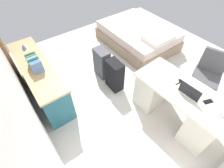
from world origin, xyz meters
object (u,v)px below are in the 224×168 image
object	(u,v)px
bed	(138,36)
cell_phone_by_mouse	(178,82)
computer_mouse	(176,82)
suitcase_spare_grey	(102,63)
figurine_small	(23,47)
credenza	(41,80)
suitcase_black	(114,75)
laptop	(191,92)
cell_phone_near_laptop	(208,102)
office_chair	(205,78)
desk	(177,104)

from	to	relation	value
bed	cell_phone_by_mouse	world-z (taller)	cell_phone_by_mouse
computer_mouse	suitcase_spare_grey	bearing A→B (deg)	11.29
bed	figurine_small	xyz separation A→B (m)	(0.34, 2.63, 0.57)
credenza	suitcase_black	bearing A→B (deg)	-119.40
suitcase_spare_grey	laptop	distance (m)	1.86
cell_phone_near_laptop	computer_mouse	bearing A→B (deg)	26.65
laptop	cell_phone_near_laptop	bearing A→B (deg)	-159.56
office_chair	computer_mouse	bearing A→B (deg)	83.52
credenza	figurine_small	bearing A→B (deg)	0.16
computer_mouse	suitcase_black	bearing A→B (deg)	17.81
credenza	bed	bearing A→B (deg)	-85.80
office_chair	laptop	bearing A→B (deg)	100.56
credenza	suitcase_spare_grey	xyz separation A→B (m)	(-0.22, -1.22, -0.06)
suitcase_spare_grey	computer_mouse	world-z (taller)	computer_mouse
desk	figurine_small	distance (m)	2.91
cell_phone_by_mouse	bed	bearing A→B (deg)	-19.67
cell_phone_near_laptop	laptop	bearing A→B (deg)	40.15
desk	suitcase_spare_grey	distance (m)	1.69
suitcase_spare_grey	computer_mouse	xyz separation A→B (m)	(-1.49, -0.38, 0.45)
laptop	cell_phone_near_laptop	world-z (taller)	laptop
laptop	desk	bearing A→B (deg)	-4.12
cell_phone_near_laptop	figurine_small	size ratio (longest dim) A/B	1.24
office_chair	desk	bearing A→B (deg)	93.68
cell_phone_by_mouse	figurine_small	world-z (taller)	figurine_small
credenza	suitcase_black	xyz separation A→B (m)	(-0.68, -1.20, -0.06)
suitcase_black	suitcase_spare_grey	bearing A→B (deg)	-0.37
office_chair	cell_phone_by_mouse	distance (m)	0.89
desk	computer_mouse	xyz separation A→B (m)	(0.15, -0.02, 0.37)
suitcase_black	cell_phone_by_mouse	world-z (taller)	cell_phone_by_mouse
desk	laptop	world-z (taller)	laptop
computer_mouse	figurine_small	xyz separation A→B (m)	(2.25, 1.60, 0.04)
desk	figurine_small	size ratio (longest dim) A/B	13.40
desk	credenza	distance (m)	2.45
suitcase_black	suitcase_spare_grey	size ratio (longest dim) A/B	1.01
laptop	computer_mouse	bearing A→B (deg)	-5.92
bed	laptop	bearing A→B (deg)	154.09
credenza	laptop	size ratio (longest dim) A/B	5.60
suitcase_black	figurine_small	bearing A→B (deg)	45.92
computer_mouse	desk	bearing A→B (deg)	169.72
suitcase_spare_grey	cell_phone_by_mouse	distance (m)	1.62
suitcase_spare_grey	cell_phone_near_laptop	world-z (taller)	cell_phone_near_laptop
suitcase_black	suitcase_spare_grey	xyz separation A→B (m)	(0.46, -0.01, -0.00)
desk	credenza	bearing A→B (deg)	40.23
suitcase_spare_grey	cell_phone_by_mouse	bearing A→B (deg)	-162.71
office_chair	bed	world-z (taller)	office_chair
cell_phone_near_laptop	figurine_small	distance (m)	3.21
cell_phone_by_mouse	figurine_small	distance (m)	2.79
suitcase_spare_grey	computer_mouse	bearing A→B (deg)	-164.05
desk	laptop	bearing A→B (deg)	175.88
office_chair	figurine_small	distance (m)	3.42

